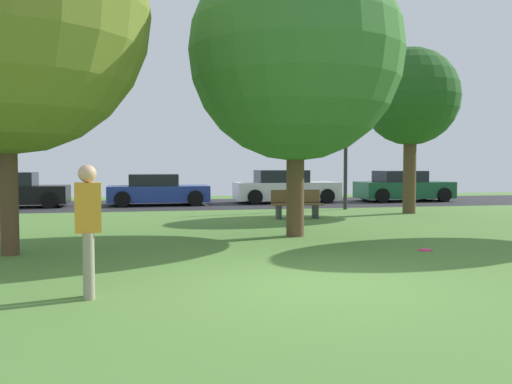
# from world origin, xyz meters

# --- Properties ---
(ground_plane) EXTENTS (44.00, 44.00, 0.00)m
(ground_plane) POSITION_xyz_m (0.00, 0.00, 0.00)
(ground_plane) COLOR #547F38
(road_strip) EXTENTS (44.00, 6.40, 0.01)m
(road_strip) POSITION_xyz_m (0.00, 16.00, 0.00)
(road_strip) COLOR #28282B
(road_strip) RESTS_ON ground_plane
(birch_tree_lone) EXTENTS (3.35, 3.35, 5.73)m
(birch_tree_lone) POSITION_xyz_m (6.76, 10.18, 4.01)
(birch_tree_lone) COLOR brown
(birch_tree_lone) RESTS_ON ground_plane
(maple_tree_far) EXTENTS (5.36, 5.36, 7.25)m
(maple_tree_far) POSITION_xyz_m (-4.83, 3.59, 4.57)
(maple_tree_far) COLOR brown
(maple_tree_far) RESTS_ON ground_plane
(oak_tree_right) EXTENTS (5.05, 5.05, 6.84)m
(oak_tree_right) POSITION_xyz_m (1.21, 5.12, 4.31)
(oak_tree_right) COLOR brown
(oak_tree_right) RESTS_ON ground_plane
(person_catcher) EXTENTS (0.35, 0.30, 1.72)m
(person_catcher) POSITION_xyz_m (-3.06, -0.21, 0.95)
(person_catcher) COLOR gray
(person_catcher) RESTS_ON ground_plane
(frisbee_disc) EXTENTS (0.27, 0.27, 0.03)m
(frisbee_disc) POSITION_xyz_m (3.14, 2.48, 0.01)
(frisbee_disc) COLOR #EA2D6B
(frisbee_disc) RESTS_ON ground_plane
(parked_car_black) EXTENTS (4.02, 1.93, 1.39)m
(parked_car_black) POSITION_xyz_m (-7.33, 15.71, 0.64)
(parked_car_black) COLOR black
(parked_car_black) RESTS_ON ground_plane
(parked_car_blue) EXTENTS (4.13, 2.09, 1.30)m
(parked_car_blue) POSITION_xyz_m (-1.74, 15.80, 0.60)
(parked_car_blue) COLOR #233893
(parked_car_blue) RESTS_ON ground_plane
(parked_car_white) EXTENTS (4.57, 1.99, 1.44)m
(parked_car_white) POSITION_xyz_m (3.85, 16.09, 0.66)
(parked_car_white) COLOR white
(parked_car_white) RESTS_ON ground_plane
(parked_car_green) EXTENTS (4.28, 2.09, 1.40)m
(parked_car_green) POSITION_xyz_m (9.44, 15.99, 0.65)
(parked_car_green) COLOR #195633
(parked_car_green) RESTS_ON ground_plane
(park_bench) EXTENTS (1.60, 0.45, 0.90)m
(park_bench) POSITION_xyz_m (2.41, 9.25, 0.46)
(park_bench) COLOR brown
(park_bench) RESTS_ON ground_plane
(street_lamp_post) EXTENTS (0.14, 0.14, 4.50)m
(street_lamp_post) POSITION_xyz_m (5.17, 12.20, 2.25)
(street_lamp_post) COLOR #2D2D33
(street_lamp_post) RESTS_ON ground_plane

